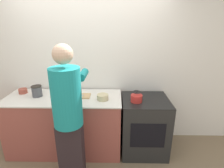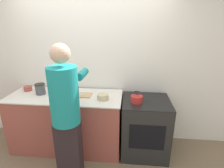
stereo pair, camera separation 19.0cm
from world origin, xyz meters
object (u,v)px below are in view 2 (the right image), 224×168
Objects in this scene: kettle at (137,98)px; bowl_prep at (28,88)px; cutting_board at (81,95)px; knife at (78,94)px; oven at (145,127)px; canister_jar at (40,89)px; person at (66,112)px.

kettle reaches higher than bowl_prep.
knife reaches higher than cutting_board.
oven is 1.12m from cutting_board.
person is at bearing -44.22° from canister_jar.
knife is 0.91m from bowl_prep.
bowl_prep is (-0.90, 0.13, 0.02)m from knife.
oven is at bearing -4.40° from bowl_prep.
person is 13.57× the size of bowl_prep.
cutting_board is 2.49× the size of bowl_prep.
person is 1.19m from bowl_prep.
person is (-1.02, -0.60, 0.52)m from oven.
canister_jar is at bearing 179.08° from oven.
canister_jar is (-0.64, 0.62, 0.04)m from person.
bowl_prep reaches higher than oven.
cutting_board is 0.65m from canister_jar.
person is 9.17× the size of knife.
canister_jar is (-0.65, -0.00, 0.08)m from cutting_board.
cutting_board is 0.94m from bowl_prep.
cutting_board is at bearing 89.33° from person.
cutting_board is at bearing 0.36° from canister_jar.
person is 0.63m from cutting_board.
oven is 0.50× the size of person.
canister_jar is at bearing 175.77° from kettle.
kettle is 1.01× the size of canister_jar.
cutting_board is at bearing 178.26° from oven.
person is 0.61m from knife.
person is at bearing -149.71° from oven.
oven is 0.55m from kettle.
knife is 1.48× the size of bowl_prep.
canister_jar is (-0.61, 0.01, 0.06)m from knife.
bowl_prep is at bearing 171.62° from knife.
oven is 2.74× the size of cutting_board.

